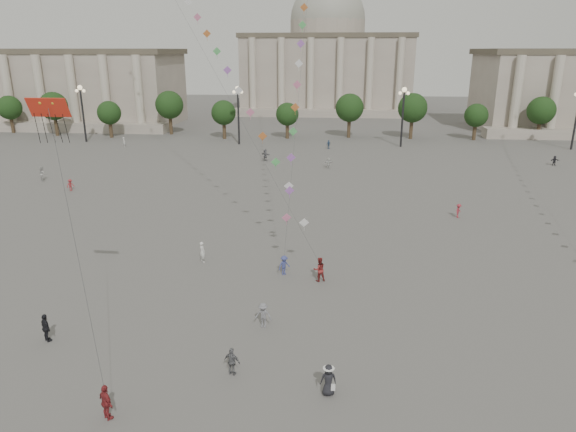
{
  "coord_description": "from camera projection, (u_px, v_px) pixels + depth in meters",
  "views": [
    {
      "loc": [
        2.87,
        -24.91,
        16.9
      ],
      "look_at": [
        -0.49,
        12.0,
        4.89
      ],
      "focal_mm": 32.0,
      "sensor_mm": 36.0,
      "label": 1
    }
  ],
  "objects": [
    {
      "name": "hat_person",
      "position": [
        328.0,
        379.0,
        26.15
      ],
      "size": [
        0.92,
        0.69,
        1.71
      ],
      "color": "black",
      "rests_on": "ground"
    },
    {
      "name": "tourist_3",
      "position": [
        232.0,
        362.0,
        27.8
      ],
      "size": [
        1.03,
        0.67,
        1.63
      ],
      "primitive_type": "imported",
      "rotation": [
        0.0,
        0.0,
        2.83
      ],
      "color": "slate",
      "rests_on": "ground"
    },
    {
      "name": "tree_row",
      "position": [
        321.0,
        111.0,
        101.29
      ],
      "size": [
        137.12,
        5.12,
        8.0
      ],
      "color": "#3A2A1D",
      "rests_on": "ground"
    },
    {
      "name": "dragon_kite",
      "position": [
        51.0,
        122.0,
        26.88
      ],
      "size": [
        3.33,
        3.44,
        14.63
      ],
      "color": "red",
      "rests_on": "ground"
    },
    {
      "name": "person_crowd_2",
      "position": [
        70.0,
        185.0,
        64.36
      ],
      "size": [
        1.03,
        1.12,
        1.51
      ],
      "primitive_type": "imported",
      "rotation": [
        0.0,
        0.0,
        0.94
      ],
      "color": "maroon",
      "rests_on": "ground"
    },
    {
      "name": "person_crowd_13",
      "position": [
        202.0,
        252.0,
        42.7
      ],
      "size": [
        0.75,
        0.77,
        1.78
      ],
      "primitive_type": "imported",
      "rotation": [
        0.0,
        0.0,
        2.31
      ],
      "color": "silver",
      "rests_on": "ground"
    },
    {
      "name": "person_crowd_0",
      "position": [
        329.0,
        144.0,
        91.84
      ],
      "size": [
        0.95,
        0.93,
        1.6
      ],
      "primitive_type": "imported",
      "rotation": [
        0.0,
        0.0,
        0.76
      ],
      "color": "#324C70",
      "rests_on": "ground"
    },
    {
      "name": "lamp_post_mid_west",
      "position": [
        238.0,
        104.0,
        94.4
      ],
      "size": [
        2.0,
        0.9,
        10.65
      ],
      "color": "#262628",
      "rests_on": "ground"
    },
    {
      "name": "tourist_1",
      "position": [
        46.0,
        328.0,
        30.99
      ],
      "size": [
        1.1,
        1.01,
        1.81
      ],
      "primitive_type": "imported",
      "rotation": [
        0.0,
        0.0,
        2.47
      ],
      "color": "black",
      "rests_on": "ground"
    },
    {
      "name": "kite_flyer_1",
      "position": [
        284.0,
        265.0,
        40.29
      ],
      "size": [
        1.16,
        1.12,
        1.59
      ],
      "primitive_type": "imported",
      "rotation": [
        0.0,
        0.0,
        0.72
      ],
      "color": "#3A4282",
      "rests_on": "ground"
    },
    {
      "name": "person_crowd_1",
      "position": [
        42.0,
        174.0,
        69.37
      ],
      "size": [
        1.18,
        1.19,
        1.94
      ],
      "primitive_type": "imported",
      "rotation": [
        0.0,
        0.0,
        2.34
      ],
      "color": "#B3B3AF",
      "rests_on": "ground"
    },
    {
      "name": "person_crowd_10",
      "position": [
        124.0,
        142.0,
        93.54
      ],
      "size": [
        0.75,
        0.77,
        1.79
      ],
      "primitive_type": "imported",
      "rotation": [
        0.0,
        0.0,
        2.28
      ],
      "color": "silver",
      "rests_on": "ground"
    },
    {
      "name": "kite_flyer_0",
      "position": [
        319.0,
        269.0,
        39.12
      ],
      "size": [
        1.14,
        1.02,
        1.93
      ],
      "primitive_type": "imported",
      "rotation": [
        0.0,
        0.0,
        3.51
      ],
      "color": "maroon",
      "rests_on": "ground"
    },
    {
      "name": "ground",
      "position": [
        277.0,
        363.0,
        29.06
      ],
      "size": [
        360.0,
        360.0,
        0.0
      ],
      "primitive_type": "plane",
      "color": "#4E4C4A",
      "rests_on": "ground"
    },
    {
      "name": "person_crowd_6",
      "position": [
        263.0,
        315.0,
        32.62
      ],
      "size": [
        1.13,
        0.72,
        1.67
      ],
      "primitive_type": "imported",
      "rotation": [
        0.0,
        0.0,
        6.18
      ],
      "color": "slate",
      "rests_on": "ground"
    },
    {
      "name": "hall_central",
      "position": [
        327.0,
        60.0,
        147.09
      ],
      "size": [
        48.3,
        34.3,
        35.5
      ],
      "color": "gray",
      "rests_on": "ground"
    },
    {
      "name": "tourist_0",
      "position": [
        106.0,
        402.0,
        24.4
      ],
      "size": [
        1.14,
        1.02,
        1.86
      ],
      "primitive_type": "imported",
      "rotation": [
        0.0,
        0.0,
        2.49
      ],
      "color": "maroon",
      "rests_on": "ground"
    },
    {
      "name": "person_crowd_8",
      "position": [
        459.0,
        211.0,
        54.12
      ],
      "size": [
        0.98,
        1.11,
        1.49
      ],
      "primitive_type": "imported",
      "rotation": [
        0.0,
        0.0,
        1.01
      ],
      "color": "#9B2A36",
      "rests_on": "ground"
    },
    {
      "name": "lamp_post_mid_east",
      "position": [
        403.0,
        106.0,
        91.82
      ],
      "size": [
        2.0,
        0.9,
        10.65
      ],
      "color": "#262628",
      "rests_on": "ground"
    },
    {
      "name": "lamp_post_far_west",
      "position": [
        82.0,
        103.0,
        96.98
      ],
      "size": [
        2.0,
        0.9,
        10.65
      ],
      "color": "#262628",
      "rests_on": "ground"
    },
    {
      "name": "person_crowd_4",
      "position": [
        328.0,
        163.0,
        76.73
      ],
      "size": [
        1.53,
        1.07,
        1.59
      ],
      "primitive_type": "imported",
      "rotation": [
        0.0,
        0.0,
        3.59
      ],
      "color": "silver",
      "rests_on": "ground"
    },
    {
      "name": "hall_west",
      "position": [
        7.0,
        87.0,
        121.87
      ],
      "size": [
        84.0,
        26.22,
        17.2
      ],
      "color": "gray",
      "rests_on": "ground"
    },
    {
      "name": "person_crowd_9",
      "position": [
        555.0,
        161.0,
        78.66
      ],
      "size": [
        1.44,
        0.7,
        1.49
      ],
      "primitive_type": "imported",
      "rotation": [
        0.0,
        0.0,
        0.2
      ],
      "color": "black",
      "rests_on": "ground"
    },
    {
      "name": "person_crowd_12",
      "position": [
        265.0,
        155.0,
        81.89
      ],
      "size": [
        1.78,
        1.36,
        1.87
      ],
      "primitive_type": "imported",
      "rotation": [
        0.0,
        0.0,
        2.61
      ],
      "color": "slate",
      "rests_on": "ground"
    }
  ]
}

